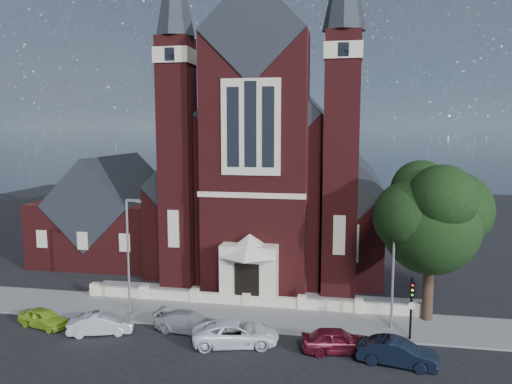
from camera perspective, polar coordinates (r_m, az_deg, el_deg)
ground at (r=45.34m, az=1.14°, el=-9.25°), size 120.00×120.00×0.00m
pavement_strip at (r=35.58m, az=-1.68°, el=-14.02°), size 60.00×5.00×0.12m
forecourt_paving at (r=39.26m, az=-0.43°, el=-11.93°), size 26.00×3.00×0.14m
forecourt_wall at (r=37.41m, az=-1.02°, el=-12.93°), size 24.00×0.40×0.90m
church at (r=51.52m, az=2.59°, el=2.04°), size 20.01×34.90×29.20m
parish_hall at (r=52.10m, az=-15.96°, el=-2.81°), size 12.00×12.20×10.24m
street_tree at (r=34.58m, az=19.62°, el=-3.09°), size 6.40×6.60×10.70m
street_lamp_left at (r=36.18m, az=-14.30°, el=-6.25°), size 1.16×0.22×8.09m
street_lamp_right at (r=33.11m, az=15.59°, el=-7.57°), size 1.16×0.22×8.09m
traffic_signal at (r=32.29m, az=17.35°, el=-11.76°), size 0.28×0.42×4.00m
car_lime_van at (r=36.42m, az=-23.12°, el=-13.09°), size 3.84×2.34×1.22m
car_silver_a at (r=34.05m, az=-17.31°, el=-14.19°), size 4.24×2.61×1.32m
car_silver_b at (r=33.18m, az=-7.71°, el=-14.53°), size 4.61×2.34×1.28m
car_white_suv at (r=31.14m, az=-2.34°, el=-15.82°), size 5.62×3.57×1.44m
car_dark_red at (r=30.55m, az=9.28°, el=-16.40°), size 4.44×2.43×1.43m
car_navy at (r=29.81m, az=15.87°, el=-17.23°), size 4.54×2.27×1.43m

